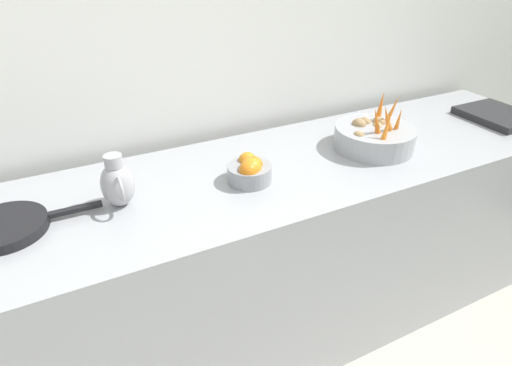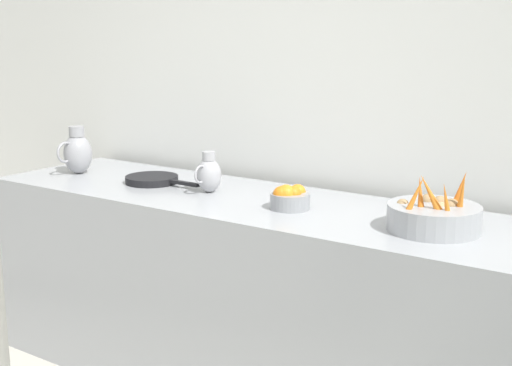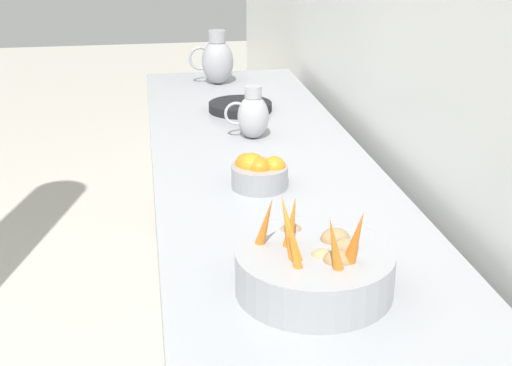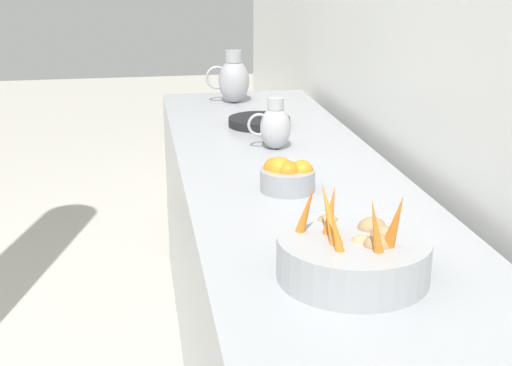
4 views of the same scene
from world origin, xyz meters
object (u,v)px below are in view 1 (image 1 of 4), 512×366
object	(u,v)px
vegetable_colander	(374,136)
skillet_on_counter	(7,227)
orange_bowl	(250,170)
metal_pitcher_short	(117,183)

from	to	relation	value
vegetable_colander	skillet_on_counter	distance (m)	1.47
orange_bowl	metal_pitcher_short	size ratio (longest dim) A/B	0.89
vegetable_colander	orange_bowl	size ratio (longest dim) A/B	2.04
orange_bowl	metal_pitcher_short	distance (m)	0.48
vegetable_colander	metal_pitcher_short	xyz separation A→B (m)	(-0.03, -1.11, 0.03)
orange_bowl	skillet_on_counter	distance (m)	0.84
metal_pitcher_short	orange_bowl	bearing A→B (deg)	83.14
orange_bowl	skillet_on_counter	bearing A→B (deg)	-94.25
orange_bowl	metal_pitcher_short	world-z (taller)	metal_pitcher_short
orange_bowl	metal_pitcher_short	bearing A→B (deg)	-96.86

